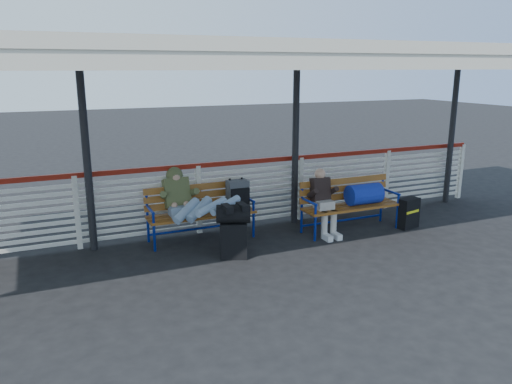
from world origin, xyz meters
name	(u,v)px	position (x,y,z in m)	size (l,w,h in m)	color
ground	(240,272)	(0.00, 0.00, 0.00)	(60.00, 60.00, 0.00)	black
fence	(199,196)	(0.00, 1.90, 0.66)	(12.08, 0.08, 1.24)	silver
canopy	(215,52)	(0.00, 0.87, 3.04)	(12.60, 3.60, 3.16)	silver
luggage_stack	(234,229)	(0.13, 0.54, 0.46)	(0.57, 0.45, 0.84)	black
bench_left	(214,202)	(0.16, 1.57, 0.61)	(1.80, 0.56, 0.97)	#A3601F
bench_right	(357,197)	(2.63, 0.95, 0.61)	(1.80, 0.56, 0.92)	#A3601F
traveler_man	(198,204)	(-0.22, 1.23, 0.71)	(0.94, 1.64, 0.77)	#95B0C9
companion_person	(324,201)	(1.94, 0.95, 0.60)	(0.32, 0.66, 1.15)	#B7AFA6
suitcase_side	(408,213)	(3.54, 0.65, 0.28)	(0.43, 0.32, 0.55)	black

